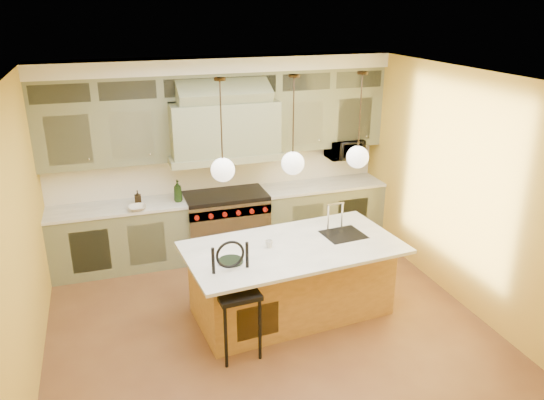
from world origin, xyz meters
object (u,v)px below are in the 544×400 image
object	(u,v)px
range	(226,223)
kitchen_island	(292,278)
counter_stool	(236,293)
microwave	(344,149)

from	to	relation	value
range	kitchen_island	size ratio (longest dim) A/B	0.46
range	counter_stool	world-z (taller)	counter_stool
kitchen_island	range	bearing A→B (deg)	96.17
microwave	counter_stool	bearing A→B (deg)	-133.85
kitchen_island	microwave	xyz separation A→B (m)	(1.58, 1.96, 0.98)
range	microwave	bearing A→B (deg)	3.12
range	counter_stool	xyz separation A→B (m)	(-0.47, -2.41, 0.24)
range	kitchen_island	bearing A→B (deg)	-78.73
range	kitchen_island	world-z (taller)	kitchen_island
range	kitchen_island	xyz separation A→B (m)	(0.37, -1.85, -0.01)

